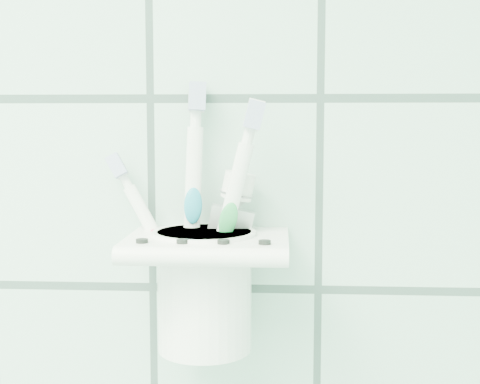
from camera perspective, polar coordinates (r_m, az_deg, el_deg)
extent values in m
cube|color=white|center=(0.60, -2.35, -4.79)|extent=(0.05, 0.02, 0.04)
cube|color=white|center=(0.56, -2.74, -4.50)|extent=(0.13, 0.10, 0.02)
cylinder|color=white|center=(0.51, -3.37, -5.55)|extent=(0.13, 0.02, 0.02)
cylinder|color=black|center=(0.53, -8.36, -4.21)|extent=(0.01, 0.01, 0.00)
cylinder|color=black|center=(0.53, -4.92, -4.28)|extent=(0.01, 0.01, 0.00)
cylinder|color=black|center=(0.52, -1.42, -4.33)|extent=(0.01, 0.01, 0.00)
cylinder|color=black|center=(0.52, 2.12, -4.37)|extent=(0.01, 0.01, 0.00)
cylinder|color=white|center=(0.58, -3.04, -8.40)|extent=(0.08, 0.08, 0.10)
cylinder|color=white|center=(0.57, -3.07, -3.66)|extent=(0.09, 0.09, 0.01)
cylinder|color=black|center=(0.57, -3.07, -3.56)|extent=(0.07, 0.07, 0.00)
cylinder|color=white|center=(0.58, -2.65, -5.10)|extent=(0.08, 0.03, 0.13)
cylinder|color=white|center=(0.57, -2.69, 3.18)|extent=(0.02, 0.01, 0.02)
cube|color=silver|center=(0.56, -2.75, 4.44)|extent=(0.02, 0.01, 0.02)
cube|color=white|center=(0.57, -2.68, 4.45)|extent=(0.02, 0.01, 0.02)
ellipsoid|color=#D83F72|center=(0.57, -2.71, -3.44)|extent=(0.02, 0.01, 0.03)
cylinder|color=white|center=(0.58, -4.55, -3.38)|extent=(0.02, 0.04, 0.18)
cylinder|color=white|center=(0.57, -4.63, 6.74)|extent=(0.01, 0.01, 0.03)
cube|color=silver|center=(0.56, -4.74, 8.31)|extent=(0.02, 0.02, 0.03)
cube|color=white|center=(0.57, -4.63, 8.28)|extent=(0.02, 0.01, 0.03)
ellipsoid|color=teal|center=(0.57, -4.65, -1.32)|extent=(0.02, 0.01, 0.03)
cylinder|color=white|center=(0.57, -3.61, -3.95)|extent=(0.06, 0.02, 0.17)
cylinder|color=white|center=(0.56, -3.67, 5.74)|extent=(0.02, 0.01, 0.02)
cube|color=silver|center=(0.56, -3.76, 7.24)|extent=(0.02, 0.01, 0.03)
cube|color=white|center=(0.56, -3.67, 7.22)|extent=(0.02, 0.01, 0.03)
ellipsoid|color=green|center=(0.56, -3.69, -1.99)|extent=(0.02, 0.01, 0.03)
cube|color=silver|center=(0.59, -2.72, -6.39)|extent=(0.06, 0.02, 0.11)
cube|color=silver|center=(0.61, -2.70, -11.29)|extent=(0.04, 0.01, 0.02)
cone|color=silver|center=(0.58, -2.75, -0.60)|extent=(0.04, 0.03, 0.02)
cylinder|color=white|center=(0.58, -2.76, 0.83)|extent=(0.03, 0.03, 0.03)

